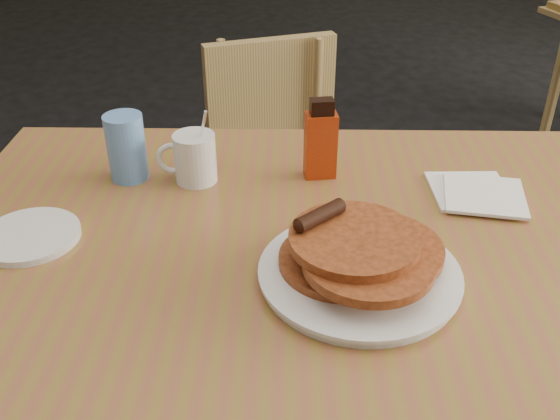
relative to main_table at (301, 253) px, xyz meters
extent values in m
cube|color=brown|center=(0.00, 0.00, 0.02)|extent=(1.29, 0.90, 0.04)
cube|color=tan|center=(0.00, 0.00, 0.01)|extent=(1.33, 0.94, 0.02)
cylinder|color=tan|center=(0.54, 0.34, -0.35)|extent=(0.04, 0.04, 0.71)
cube|color=tan|center=(-0.03, 0.65, -0.31)|extent=(0.47, 0.47, 0.04)
cube|color=tan|center=(-0.03, 0.82, -0.08)|extent=(0.37, 0.15, 0.41)
cylinder|color=tan|center=(-0.18, 0.50, -0.52)|extent=(0.04, 0.04, 0.39)
cylinder|color=tan|center=(0.12, 0.80, -0.52)|extent=(0.04, 0.04, 0.39)
cylinder|color=white|center=(0.08, -0.13, 0.05)|extent=(0.29, 0.29, 0.02)
cylinder|color=white|center=(0.08, -0.13, 0.06)|extent=(0.30, 0.30, 0.01)
cylinder|color=#A64B22|center=(0.05, -0.11, 0.07)|extent=(0.19, 0.19, 0.01)
cylinder|color=#A64B22|center=(0.11, -0.11, 0.08)|extent=(0.19, 0.19, 0.01)
cylinder|color=#A64B22|center=(0.08, -0.16, 0.10)|extent=(0.19, 0.19, 0.01)
cylinder|color=#A64B22|center=(0.07, -0.12, 0.11)|extent=(0.19, 0.19, 0.01)
cylinder|color=black|center=(0.02, -0.09, 0.13)|extent=(0.08, 0.07, 0.02)
cylinder|color=white|center=(-0.19, 0.19, 0.09)|extent=(0.08, 0.08, 0.09)
torus|color=white|center=(-0.23, 0.19, 0.09)|extent=(0.06, 0.01, 0.06)
cylinder|color=black|center=(-0.19, 0.19, 0.13)|extent=(0.07, 0.07, 0.01)
cylinder|color=silver|center=(-0.18, 0.19, 0.12)|extent=(0.04, 0.04, 0.14)
cube|color=maroon|center=(0.05, 0.20, 0.10)|extent=(0.06, 0.04, 0.13)
cube|color=black|center=(0.05, 0.20, 0.18)|extent=(0.04, 0.03, 0.03)
cube|color=white|center=(0.32, 0.12, 0.04)|extent=(0.14, 0.14, 0.01)
cube|color=white|center=(0.34, 0.10, 0.05)|extent=(0.17, 0.17, 0.01)
cylinder|color=#5A8CD3|center=(-0.32, 0.21, 0.10)|extent=(0.08, 0.08, 0.13)
cylinder|color=white|center=(-0.45, 0.00, 0.05)|extent=(0.18, 0.18, 0.01)
camera|label=1|loc=(-0.07, -0.86, 0.62)|focal=40.00mm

